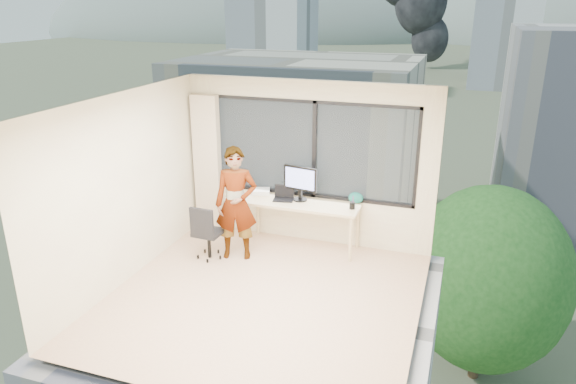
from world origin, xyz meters
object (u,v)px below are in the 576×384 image
at_px(game_console, 261,191).
at_px(handbag, 356,198).
at_px(chair, 208,231).
at_px(person, 236,204).
at_px(desk, 301,225).
at_px(monitor, 300,183).
at_px(laptop, 283,194).

distance_m(game_console, handbag, 1.56).
bearing_deg(game_console, handbag, -16.42).
bearing_deg(chair, person, 27.31).
distance_m(desk, person, 1.15).
xyz_separation_m(monitor, laptop, (-0.25, -0.09, -0.18)).
bearing_deg(person, monitor, 27.46).
bearing_deg(handbag, monitor, 178.86).
xyz_separation_m(person, handbag, (1.62, 0.89, -0.03)).
bearing_deg(game_console, desk, -32.44).
bearing_deg(game_console, person, -113.21).
bearing_deg(game_console, laptop, -40.22).
height_order(desk, handbag, handbag).
distance_m(desk, chair, 1.47).
xyz_separation_m(chair, laptop, (0.91, 0.83, 0.41)).
bearing_deg(handbag, game_console, 171.13).
relative_size(monitor, laptop, 1.70).
height_order(chair, person, person).
relative_size(chair, laptop, 2.68).
height_order(laptop, handbag, laptop).
distance_m(person, handbag, 1.85).
distance_m(chair, monitor, 1.59).
xyz_separation_m(chair, game_console, (0.46, 1.01, 0.34)).
relative_size(person, monitor, 3.08).
distance_m(chair, laptop, 1.30).
bearing_deg(person, chair, -171.65).
xyz_separation_m(desk, person, (-0.82, -0.64, 0.49)).
height_order(game_console, laptop, laptop).
bearing_deg(monitor, desk, -49.87).
xyz_separation_m(desk, laptop, (-0.31, 0.01, 0.48)).
xyz_separation_m(monitor, handbag, (0.86, 0.15, -0.19)).
bearing_deg(chair, desk, 36.65).
bearing_deg(chair, monitor, 40.95).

